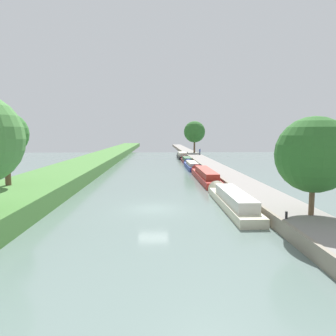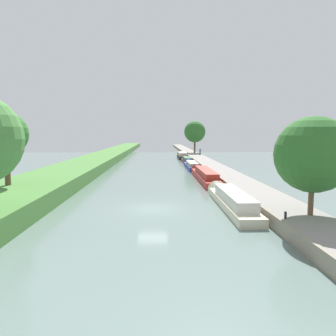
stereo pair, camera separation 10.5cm
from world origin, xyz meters
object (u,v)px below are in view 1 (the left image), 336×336
(narrowboat_red, at_px, (205,175))
(narrowboat_blue, at_px, (191,165))
(mooring_bollard_near, at_px, (286,215))
(narrowboat_maroon, at_px, (186,160))
(narrowboat_black, at_px, (182,156))
(mooring_bollard_far, at_px, (187,153))
(narrowboat_cream, at_px, (231,199))
(person_walking, at_px, (200,151))

(narrowboat_red, distance_m, narrowboat_blue, 14.63)
(narrowboat_blue, height_order, mooring_bollard_near, mooring_bollard_near)
(narrowboat_maroon, bearing_deg, narrowboat_blue, -91.06)
(narrowboat_black, bearing_deg, mooring_bollard_far, 67.36)
(narrowboat_blue, xyz_separation_m, narrowboat_maroon, (0.22, 11.88, -0.04))
(narrowboat_black, height_order, mooring_bollard_far, narrowboat_black)
(narrowboat_cream, distance_m, mooring_bollard_far, 58.11)
(mooring_bollard_far, bearing_deg, narrowboat_red, -92.32)
(narrowboat_red, xyz_separation_m, mooring_bollard_near, (1.71, -23.18, 0.50))
(narrowboat_black, distance_m, person_walking, 4.75)
(person_walking, height_order, mooring_bollard_far, person_walking)
(narrowboat_maroon, bearing_deg, mooring_bollard_far, 83.78)
(narrowboat_red, bearing_deg, mooring_bollard_near, -85.78)
(narrowboat_cream, relative_size, mooring_bollard_near, 29.53)
(person_walking, height_order, mooring_bollard_near, person_walking)
(narrowboat_red, distance_m, narrowboat_black, 37.77)
(person_walking, relative_size, mooring_bollard_near, 3.69)
(narrowboat_cream, distance_m, mooring_bollard_near, 7.55)
(narrowboat_black, xyz_separation_m, mooring_bollard_far, (1.85, 4.45, 0.51))
(narrowboat_maroon, bearing_deg, narrowboat_red, -89.99)
(narrowboat_cream, xyz_separation_m, person_walking, (4.53, 53.19, 1.18))
(mooring_bollard_near, distance_m, mooring_bollard_far, 65.40)
(person_walking, bearing_deg, narrowboat_blue, -101.60)
(narrowboat_cream, relative_size, narrowboat_red, 0.82)
(narrowboat_blue, bearing_deg, mooring_bollard_near, -87.07)
(narrowboat_blue, bearing_deg, person_walking, 78.40)
(narrowboat_cream, height_order, narrowboat_black, narrowboat_black)
(narrowboat_red, height_order, narrowboat_black, narrowboat_black)
(narrowboat_maroon, height_order, mooring_bollard_near, mooring_bollard_near)
(person_walking, bearing_deg, narrowboat_maroon, -112.31)
(narrowboat_black, bearing_deg, person_walking, -5.57)
(narrowboat_cream, bearing_deg, mooring_bollard_near, -76.16)
(narrowboat_cream, distance_m, narrowboat_blue, 30.49)
(narrowboat_blue, relative_size, mooring_bollard_near, 26.88)
(narrowboat_cream, bearing_deg, mooring_bollard_far, 88.22)
(mooring_bollard_near, bearing_deg, narrowboat_red, 94.22)
(narrowboat_maroon, xyz_separation_m, mooring_bollard_far, (1.71, 15.71, 0.66))
(narrowboat_cream, height_order, person_walking, person_walking)
(mooring_bollard_near, bearing_deg, mooring_bollard_far, 90.00)
(narrowboat_blue, xyz_separation_m, person_walking, (4.66, 22.70, 1.27))
(person_walking, distance_m, mooring_bollard_near, 60.57)
(person_walking, bearing_deg, mooring_bollard_far, 119.14)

